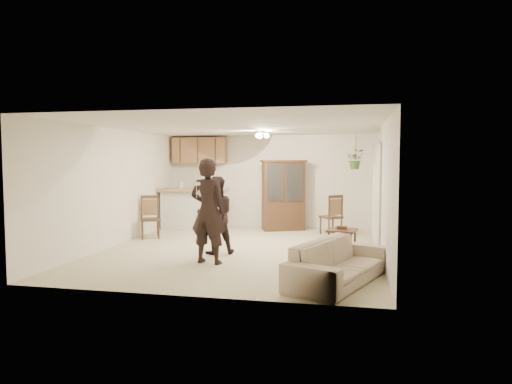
% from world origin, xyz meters
% --- Properties ---
extents(floor, '(6.50, 6.50, 0.00)m').
position_xyz_m(floor, '(0.00, 0.00, 0.00)').
color(floor, beige).
rests_on(floor, ground).
extents(ceiling, '(5.50, 6.50, 0.02)m').
position_xyz_m(ceiling, '(0.00, 0.00, 2.50)').
color(ceiling, silver).
rests_on(ceiling, wall_back).
extents(wall_back, '(5.50, 0.02, 2.50)m').
position_xyz_m(wall_back, '(0.00, 3.25, 1.25)').
color(wall_back, white).
rests_on(wall_back, ground).
extents(wall_front, '(5.50, 0.02, 2.50)m').
position_xyz_m(wall_front, '(0.00, -3.25, 1.25)').
color(wall_front, white).
rests_on(wall_front, ground).
extents(wall_left, '(0.02, 6.50, 2.50)m').
position_xyz_m(wall_left, '(-2.75, 0.00, 1.25)').
color(wall_left, white).
rests_on(wall_left, ground).
extents(wall_right, '(0.02, 6.50, 2.50)m').
position_xyz_m(wall_right, '(2.75, 0.00, 1.25)').
color(wall_right, white).
rests_on(wall_right, ground).
extents(breakfast_bar, '(1.60, 0.55, 1.00)m').
position_xyz_m(breakfast_bar, '(-1.85, 2.35, 0.50)').
color(breakfast_bar, silver).
rests_on(breakfast_bar, floor).
extents(bar_top, '(1.75, 0.70, 0.08)m').
position_xyz_m(bar_top, '(-1.85, 2.35, 1.05)').
color(bar_top, tan).
rests_on(bar_top, breakfast_bar).
extents(upper_cabinets, '(1.50, 0.34, 0.70)m').
position_xyz_m(upper_cabinets, '(-1.90, 3.07, 2.10)').
color(upper_cabinets, '#9A6343').
rests_on(upper_cabinets, wall_back).
extents(vertical_blinds, '(0.06, 2.30, 2.10)m').
position_xyz_m(vertical_blinds, '(2.71, 0.90, 1.10)').
color(vertical_blinds, beige).
rests_on(vertical_blinds, wall_right).
extents(ceiling_fixture, '(0.36, 0.36, 0.20)m').
position_xyz_m(ceiling_fixture, '(0.20, 1.20, 2.40)').
color(ceiling_fixture, beige).
rests_on(ceiling_fixture, ceiling).
extents(hanging_plant, '(0.43, 0.37, 0.48)m').
position_xyz_m(hanging_plant, '(2.30, 2.40, 1.85)').
color(hanging_plant, '#3B6327').
rests_on(hanging_plant, ceiling).
extents(plant_cord, '(0.01, 0.01, 0.65)m').
position_xyz_m(plant_cord, '(2.30, 2.40, 2.17)').
color(plant_cord, black).
rests_on(plant_cord, ceiling).
extents(sofa, '(1.38, 2.01, 0.73)m').
position_xyz_m(sofa, '(2.03, -2.14, 0.37)').
color(sofa, beige).
rests_on(sofa, floor).
extents(adult, '(0.72, 0.53, 1.80)m').
position_xyz_m(adult, '(-0.27, -1.30, 0.90)').
color(adult, black).
rests_on(adult, floor).
extents(child, '(0.80, 0.72, 1.35)m').
position_xyz_m(child, '(-0.39, -0.47, 0.68)').
color(child, black).
rests_on(child, floor).
extents(china_hutch, '(1.25, 0.87, 1.83)m').
position_xyz_m(china_hutch, '(0.47, 2.79, 0.91)').
color(china_hutch, '#342313').
rests_on(china_hutch, floor).
extents(side_table, '(0.59, 0.59, 0.61)m').
position_xyz_m(side_table, '(2.04, -0.44, 0.29)').
color(side_table, '#342313').
rests_on(side_table, floor).
extents(chair_bar, '(0.59, 0.59, 1.00)m').
position_xyz_m(chair_bar, '(-2.41, 0.94, 0.28)').
color(chair_bar, '#342313').
rests_on(chair_bar, floor).
extents(chair_hutch_left, '(0.68, 0.68, 1.09)m').
position_xyz_m(chair_hutch_left, '(0.30, 2.86, 0.31)').
color(chair_hutch_left, '#342313').
rests_on(chair_hutch_left, floor).
extents(chair_hutch_right, '(0.61, 0.61, 0.99)m').
position_xyz_m(chair_hutch_right, '(1.73, 2.27, 0.28)').
color(chair_hutch_right, '#342313').
rests_on(chair_hutch_right, floor).
extents(controller_adult, '(0.07, 0.17, 0.05)m').
position_xyz_m(controller_adult, '(-0.34, -1.73, 1.43)').
color(controller_adult, silver).
rests_on(controller_adult, adult).
extents(controller_child, '(0.09, 0.14, 0.04)m').
position_xyz_m(controller_child, '(-0.25, -0.80, 0.93)').
color(controller_child, silver).
rests_on(controller_child, child).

